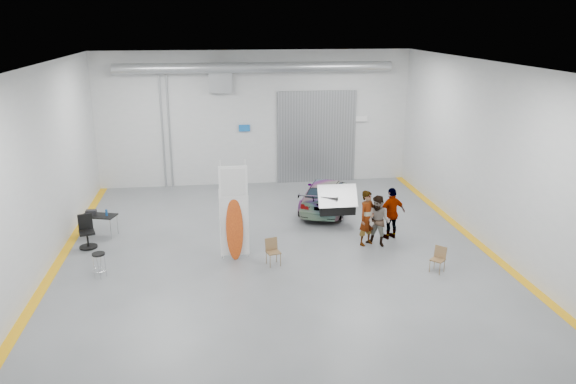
{
  "coord_description": "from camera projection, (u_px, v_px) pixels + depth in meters",
  "views": [
    {
      "loc": [
        -1.92,
        -16.94,
        7.28
      ],
      "look_at": [
        0.61,
        1.57,
        1.5
      ],
      "focal_mm": 35.0,
      "sensor_mm": 36.0,
      "label": 1
    }
  ],
  "objects": [
    {
      "name": "shop_stool",
      "position": [
        100.0,
        265.0,
        16.39
      ],
      "size": [
        0.39,
        0.39,
        0.77
      ],
      "rotation": [
        0.0,
        0.0,
        0.37
      ],
      "color": "black",
      "rests_on": "ground"
    },
    {
      "name": "work_table",
      "position": [
        97.0,
        215.0,
        19.48
      ],
      "size": [
        1.32,
        0.94,
        0.98
      ],
      "rotation": [
        0.0,
        0.0,
        -0.31
      ],
      "color": "#93969B",
      "rests_on": "ground"
    },
    {
      "name": "person_c",
      "position": [
        392.0,
        213.0,
        19.2
      ],
      "size": [
        1.13,
        0.73,
        1.82
      ],
      "primitive_type": "imported",
      "rotation": [
        0.0,
        0.0,
        3.45
      ],
      "color": "#984F32",
      "rests_on": "ground"
    },
    {
      "name": "ground",
      "position": [
        276.0,
        250.0,
        18.44
      ],
      "size": [
        16.0,
        16.0,
        0.0
      ],
      "primitive_type": "plane",
      "color": "slate",
      "rests_on": "ground"
    },
    {
      "name": "sedan_car",
      "position": [
        327.0,
        195.0,
        22.23
      ],
      "size": [
        3.13,
        4.56,
        1.23
      ],
      "primitive_type": "imported",
      "rotation": [
        0.0,
        0.0,
        2.77
      ],
      "color": "silver",
      "rests_on": "ground"
    },
    {
      "name": "person_b",
      "position": [
        378.0,
        221.0,
        18.58
      ],
      "size": [
        1.07,
        1.04,
        1.73
      ],
      "primitive_type": "imported",
      "rotation": [
        0.0,
        0.0,
        -0.7
      ],
      "color": "slate",
      "rests_on": "ground"
    },
    {
      "name": "office_chair",
      "position": [
        88.0,
        233.0,
        18.55
      ],
      "size": [
        0.6,
        0.63,
        1.1
      ],
      "rotation": [
        0.0,
        0.0,
        0.29
      ],
      "color": "black",
      "rests_on": "ground"
    },
    {
      "name": "person_a",
      "position": [
        367.0,
        218.0,
        18.65
      ],
      "size": [
        0.82,
        0.75,
        1.88
      ],
      "primitive_type": "imported",
      "rotation": [
        0.0,
        0.0,
        0.57
      ],
      "color": "#875A49",
      "rests_on": "ground"
    },
    {
      "name": "room_shell",
      "position": [
        275.0,
        116.0,
        19.36
      ],
      "size": [
        14.02,
        16.18,
        6.01
      ],
      "color": "silver",
      "rests_on": "ground"
    },
    {
      "name": "folding_chair_near",
      "position": [
        273.0,
        257.0,
        17.27
      ],
      "size": [
        0.48,
        0.5,
        0.83
      ],
      "rotation": [
        0.0,
        0.0,
        0.25
      ],
      "color": "brown",
      "rests_on": "ground"
    },
    {
      "name": "surfboard_display",
      "position": [
        234.0,
        220.0,
        17.42
      ],
      "size": [
        0.91,
        0.26,
        3.21
      ],
      "rotation": [
        0.0,
        0.0,
        0.01
      ],
      "color": "white",
      "rests_on": "ground"
    },
    {
      "name": "folding_chair_far",
      "position": [
        437.0,
        264.0,
        16.78
      ],
      "size": [
        0.52,
        0.59,
        0.78
      ],
      "rotation": [
        0.0,
        0.0,
        -0.82
      ],
      "color": "brown",
      "rests_on": "ground"
    },
    {
      "name": "trunk_lid",
      "position": [
        337.0,
        193.0,
        20.28
      ],
      "size": [
        1.43,
        0.87,
        0.04
      ],
      "primitive_type": "cube",
      "color": "silver",
      "rests_on": "sedan_car"
    }
  ]
}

